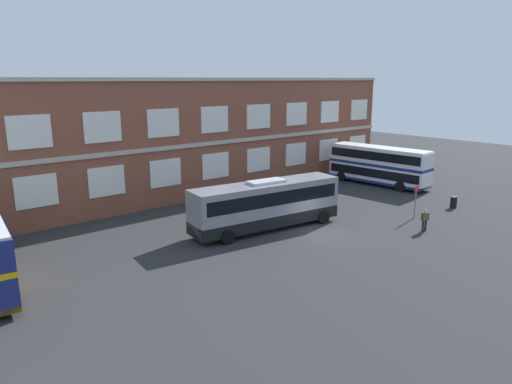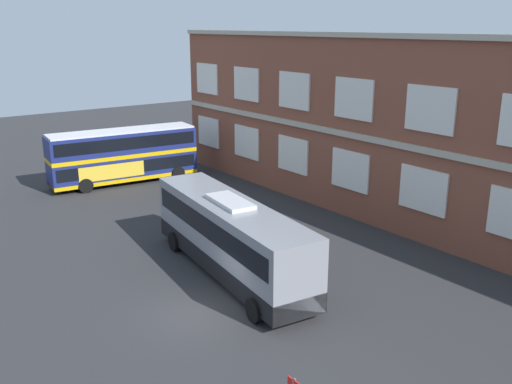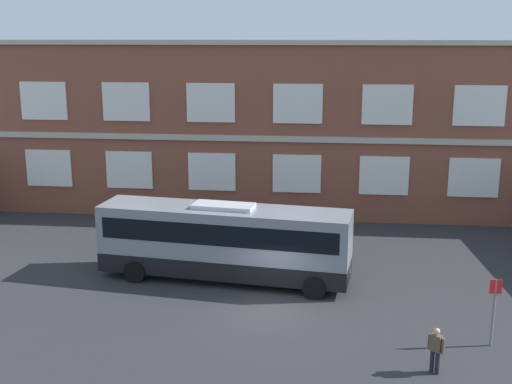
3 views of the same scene
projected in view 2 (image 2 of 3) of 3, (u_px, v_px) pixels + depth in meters
The scene contains 4 objects.
ground_plane at pixel (237, 300), 24.80m from camera, with size 120.00×120.00×0.00m, color #2B2B2D.
brick_terminal_building at pixel (471, 138), 32.02m from camera, with size 48.46×8.19×11.22m.
double_decker_near at pixel (123, 155), 42.61m from camera, with size 3.80×11.22×4.07m.
touring_coach at pixel (231, 237), 26.82m from camera, with size 12.23×4.11×3.80m.
Camera 2 is at (18.38, -10.83, 11.65)m, focal length 39.48 mm.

